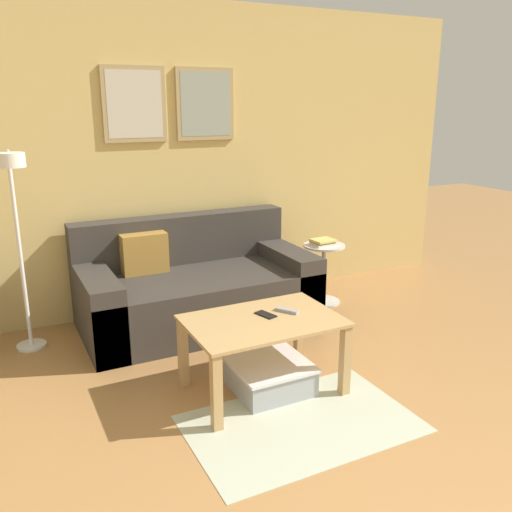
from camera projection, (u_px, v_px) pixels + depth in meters
name	position (u px, v px, depth m)	size (l,w,h in m)	color
wall_back	(180.00, 159.00, 4.58)	(5.60, 0.09, 2.55)	#D6B76B
area_rug	(301.00, 423.00, 3.06)	(1.28, 0.81, 0.01)	#B2B79E
couch	(195.00, 289.00, 4.40)	(1.83, 0.94, 0.84)	#38332D
coffee_table	(263.00, 333.00, 3.33)	(0.93, 0.62, 0.48)	tan
storage_bin	(270.00, 376.00, 3.40)	(0.48, 0.45, 0.19)	#9EA3A8
floor_lamp	(17.00, 220.00, 3.60)	(0.21, 0.51, 1.45)	white
side_table	(323.00, 268.00, 4.84)	(0.37, 0.37, 0.54)	silver
book_stack	(323.00, 242.00, 4.76)	(0.21, 0.18, 0.05)	silver
remote_control	(287.00, 310.00, 3.41)	(0.04, 0.15, 0.02)	#99999E
cell_phone	(266.00, 315.00, 3.36)	(0.07, 0.14, 0.01)	black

